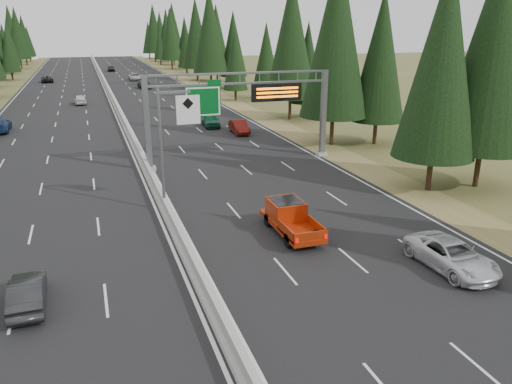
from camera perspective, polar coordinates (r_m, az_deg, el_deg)
road at (r=86.79m, az=-16.10°, el=10.08°), size 32.00×260.00×0.08m
shoulder_right at (r=89.45m, az=-4.47°, el=10.95°), size 3.60×260.00×0.06m
median_barrier at (r=86.75m, az=-16.12°, el=10.32°), size 0.70×260.00×0.85m
sign_gantry at (r=43.32m, az=-0.97°, el=10.09°), size 16.75×0.98×7.80m
hov_sign_pole at (r=31.99m, az=-9.79°, el=5.87°), size 2.80×0.50×8.00m
tree_row_right at (r=83.25m, az=-0.65°, el=17.02°), size 11.98×238.15×18.95m
silver_minivan at (r=26.59m, az=21.45°, el=-6.74°), size 2.60×5.25×1.43m
red_pickup at (r=29.12m, az=3.74°, el=-2.67°), size 1.96×5.50×1.79m
car_ahead_green at (r=60.64m, az=-5.22°, el=8.18°), size 2.14×4.62×1.53m
car_ahead_dkred at (r=56.53m, az=-1.94°, el=7.46°), size 1.75×4.50×1.46m
car_ahead_dkgrey at (r=101.59m, az=-12.63°, el=11.93°), size 2.46×5.45×1.55m
car_ahead_white at (r=117.61m, az=-13.65°, el=12.68°), size 2.58×5.55×1.54m
car_ahead_far at (r=143.42m, az=-16.24°, el=13.41°), size 1.88×4.53×1.53m
car_onc_near at (r=23.75m, az=-24.67°, el=-10.43°), size 1.52×4.02×1.31m
car_onc_white at (r=82.91m, az=-19.50°, el=9.94°), size 2.12×4.47×1.48m
car_onc_far at (r=119.26m, az=-22.76°, el=11.84°), size 2.72×5.33×1.44m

